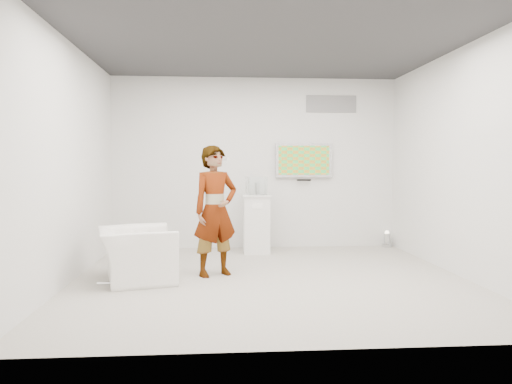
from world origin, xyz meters
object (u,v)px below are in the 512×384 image
at_px(person, 215,211).
at_px(armchair, 137,255).
at_px(pedestal, 256,224).
at_px(floor_uplight, 387,239).
at_px(tv, 304,160).

relative_size(person, armchair, 1.67).
distance_m(pedestal, floor_uplight, 2.43).
relative_size(person, pedestal, 1.77).
bearing_deg(tv, armchair, -136.15).
relative_size(person, floor_uplight, 6.21).
xyz_separation_m(tv, pedestal, (-0.88, -0.50, -1.06)).
bearing_deg(person, armchair, 166.15).
bearing_deg(pedestal, person, -111.78).
height_order(tv, person, tv).
relative_size(armchair, floor_uplight, 3.73).
height_order(pedestal, floor_uplight, pedestal).
xyz_separation_m(person, floor_uplight, (3.05, 2.09, -0.72)).
bearing_deg(tv, floor_uplight, -3.86).
height_order(person, pedestal, person).
distance_m(armchair, pedestal, 2.56).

